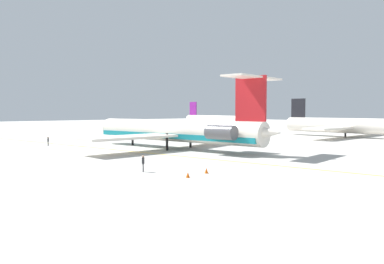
{
  "coord_description": "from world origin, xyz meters",
  "views": [
    {
      "loc": [
        53.12,
        -31.41,
        6.56
      ],
      "look_at": [
        0.87,
        12.6,
        2.7
      ],
      "focal_mm": 36.17,
      "sensor_mm": 36.0,
      "label": 1
    }
  ],
  "objects": [
    {
      "name": "ground",
      "position": [
        0.0,
        0.0,
        0.0
      ],
      "size": [
        377.62,
        377.62,
        0.0
      ],
      "primitive_type": "plane",
      "color": "#B7B5AD"
    },
    {
      "name": "taxiway_centreline",
      "position": [
        0.87,
        0.88,
        0.0
      ],
      "size": [
        106.03,
        20.82,
        0.01
      ],
      "primitive_type": "cube",
      "rotation": [
        0.0,
        0.0,
        3.33
      ],
      "color": "gold",
      "rests_on": "ground"
    },
    {
      "name": "airliner_far_left",
      "position": [
        -47.05,
        64.49,
        2.87
      ],
      "size": [
        32.63,
        32.24,
        9.76
      ],
      "rotation": [
        0.0,
        0.0,
        -0.06
      ],
      "color": "silver",
      "rests_on": "ground"
    },
    {
      "name": "airliner_mid_left",
      "position": [
        6.41,
        57.53,
        2.85
      ],
      "size": [
        32.32,
        31.93,
        9.66
      ],
      "rotation": [
        0.0,
        0.0,
        0.06
      ],
      "color": "silver",
      "rests_on": "ground"
    },
    {
      "name": "ground_crew_near_tail",
      "position": [
        -15.24,
        25.26,
        1.16
      ],
      "size": [
        0.29,
        0.46,
        1.83
      ],
      "rotation": [
        0.0,
        0.0,
        3.22
      ],
      "color": "black",
      "rests_on": "ground"
    },
    {
      "name": "safety_cone_tail",
      "position": [
        -20.7,
        15.91,
        0.28
      ],
      "size": [
        0.4,
        0.4,
        0.55
      ],
      "primitive_type": "cone",
      "color": "#EA590F",
      "rests_on": "ground"
    },
    {
      "name": "ground_crew_portside",
      "position": [
        -18.03,
        -6.07,
        1.07
      ],
      "size": [
        0.43,
        0.27,
        1.68
      ],
      "rotation": [
        0.0,
        0.0,
        1.63
      ],
      "color": "black",
      "rests_on": "ground"
    },
    {
      "name": "safety_cone_nose",
      "position": [
        24.36,
        -7.71,
        0.28
      ],
      "size": [
        0.4,
        0.4,
        0.55
      ],
      "primitive_type": "cone",
      "color": "#EA590F",
      "rests_on": "ground"
    },
    {
      "name": "safety_cone_wingtip",
      "position": [
        23.59,
        -4.57,
        0.28
      ],
      "size": [
        0.4,
        0.4,
        0.55
      ],
      "primitive_type": "cone",
      "color": "#EA590F",
      "rests_on": "ground"
    },
    {
      "name": "main_jetliner",
      "position": [
        1.97,
        8.79,
        3.14
      ],
      "size": [
        39.4,
        35.01,
        11.51
      ],
      "rotation": [
        0.0,
        0.0,
        3.31
      ],
      "color": "silver",
      "rests_on": "ground"
    },
    {
      "name": "ground_crew_near_nose",
      "position": [
        18.57,
        -9.1,
        1.14
      ],
      "size": [
        0.42,
        0.29,
        1.8
      ],
      "rotation": [
        0.0,
        0.0,
        1.09
      ],
      "color": "black",
      "rests_on": "ground"
    }
  ]
}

